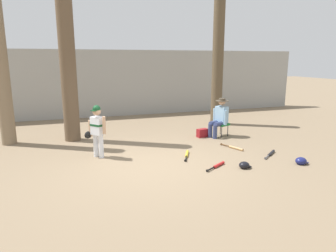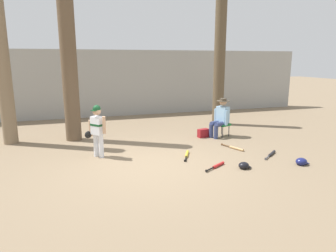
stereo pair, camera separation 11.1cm
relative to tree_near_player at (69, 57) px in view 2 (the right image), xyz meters
name	(u,v)px [view 2 (the right image)]	position (x,y,z in m)	size (l,w,h in m)	color
ground_plane	(151,166)	(1.63, -2.95, -2.45)	(60.00, 60.00, 0.00)	#7F6B51
concrete_back_wall	(111,83)	(1.63, 3.73, -1.06)	(18.00, 0.36, 2.77)	#9E9E99
tree_near_player	(69,57)	(0.00, 0.00, 0.00)	(0.63, 0.63, 5.51)	brown
tree_behind_spectator	(219,70)	(5.18, 0.74, -0.45)	(0.56, 0.56, 4.54)	brown
young_ballplayer	(97,128)	(0.55, -1.92, -1.71)	(0.54, 0.48, 1.31)	white
folding_stool	(222,125)	(4.47, -0.98, -2.09)	(0.52, 0.52, 0.41)	#196B2D
seated_spectator	(221,117)	(4.38, -1.01, -1.81)	(0.67, 0.54, 1.20)	navy
handbag_beside_stool	(203,133)	(3.85, -0.92, -2.32)	(0.34, 0.18, 0.26)	maroon
tree_far_left	(2,60)	(-1.74, 0.13, -0.08)	(0.60, 0.60, 5.34)	#7F6B51
bat_yellow_trainer	(187,155)	(2.68, -2.53, -2.42)	(0.39, 0.72, 0.07)	yellow
bat_black_composite	(271,154)	(4.73, -3.14, -2.42)	(0.63, 0.51, 0.07)	black
bat_red_barrel	(217,166)	(3.03, -3.50, -2.42)	(0.64, 0.43, 0.07)	red
bat_wood_tan	(235,148)	(4.13, -2.38, -2.42)	(0.33, 0.73, 0.07)	tan
batting_helmet_black	(244,166)	(3.55, -3.77, -2.38)	(0.28, 0.22, 0.16)	black
batting_helmet_navy	(301,162)	(4.95, -3.96, -2.37)	(0.31, 0.24, 0.18)	navy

